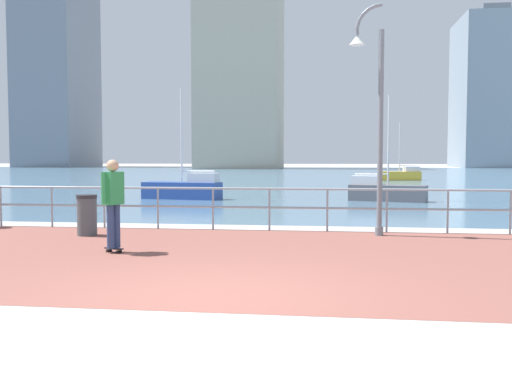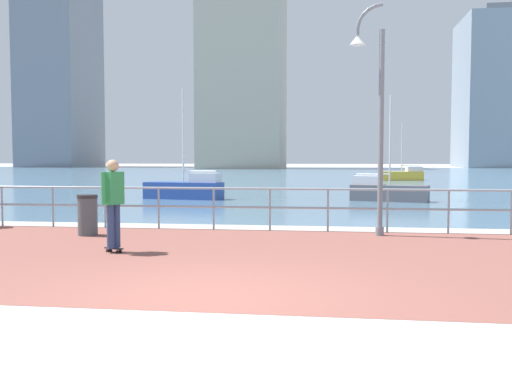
{
  "view_description": "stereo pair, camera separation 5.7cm",
  "coord_description": "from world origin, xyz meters",
  "px_view_note": "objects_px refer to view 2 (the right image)",
  "views": [
    {
      "loc": [
        1.43,
        -6.97,
        1.78
      ],
      "look_at": [
        0.02,
        4.06,
        1.1
      ],
      "focal_mm": 40.0,
      "sensor_mm": 36.0,
      "label": 1
    },
    {
      "loc": [
        1.49,
        -6.96,
        1.78
      ],
      "look_at": [
        0.02,
        4.06,
        1.1
      ],
      "focal_mm": 40.0,
      "sensor_mm": 36.0,
      "label": 2
    }
  ],
  "objects_px": {
    "trash_bin": "(88,215)",
    "sailboat_teal": "(186,188)",
    "sailboat_ivory": "(387,191)",
    "sailboat_navy": "(403,175)",
    "lamppost": "(374,108)",
    "skateboarder": "(113,197)"
  },
  "relations": [
    {
      "from": "lamppost",
      "to": "sailboat_navy",
      "type": "distance_m",
      "value": 32.47
    },
    {
      "from": "trash_bin",
      "to": "sailboat_navy",
      "type": "xyz_separation_m",
      "value": [
        10.97,
        32.94,
        -0.04
      ]
    },
    {
      "from": "skateboarder",
      "to": "sailboat_navy",
      "type": "xyz_separation_m",
      "value": [
        9.49,
        35.11,
        -0.61
      ]
    },
    {
      "from": "trash_bin",
      "to": "sailboat_teal",
      "type": "distance_m",
      "value": 11.47
    },
    {
      "from": "lamppost",
      "to": "sailboat_ivory",
      "type": "height_order",
      "value": "lamppost"
    },
    {
      "from": "lamppost",
      "to": "skateboarder",
      "type": "bearing_deg",
      "value": -148.36
    },
    {
      "from": "lamppost",
      "to": "skateboarder",
      "type": "xyz_separation_m",
      "value": [
        -4.95,
        -3.05,
        -1.84
      ]
    },
    {
      "from": "lamppost",
      "to": "skateboarder",
      "type": "distance_m",
      "value": 6.1
    },
    {
      "from": "sailboat_ivory",
      "to": "trash_bin",
      "type": "bearing_deg",
      "value": -124.21
    },
    {
      "from": "lamppost",
      "to": "trash_bin",
      "type": "bearing_deg",
      "value": -172.26
    },
    {
      "from": "skateboarder",
      "to": "trash_bin",
      "type": "xyz_separation_m",
      "value": [
        -1.48,
        2.18,
        -0.58
      ]
    },
    {
      "from": "lamppost",
      "to": "trash_bin",
      "type": "height_order",
      "value": "lamppost"
    },
    {
      "from": "trash_bin",
      "to": "sailboat_ivory",
      "type": "distance_m",
      "value": 13.74
    },
    {
      "from": "skateboarder",
      "to": "sailboat_ivory",
      "type": "relative_size",
      "value": 0.4
    },
    {
      "from": "sailboat_navy",
      "to": "skateboarder",
      "type": "bearing_deg",
      "value": -105.12
    },
    {
      "from": "skateboarder",
      "to": "sailboat_teal",
      "type": "relative_size",
      "value": 0.37
    },
    {
      "from": "sailboat_teal",
      "to": "skateboarder",
      "type": "bearing_deg",
      "value": -81.01
    },
    {
      "from": "skateboarder",
      "to": "sailboat_navy",
      "type": "bearing_deg",
      "value": 74.88
    },
    {
      "from": "sailboat_navy",
      "to": "sailboat_teal",
      "type": "bearing_deg",
      "value": -118.45
    },
    {
      "from": "sailboat_ivory",
      "to": "sailboat_navy",
      "type": "bearing_deg",
      "value": 81.44
    },
    {
      "from": "sailboat_teal",
      "to": "sailboat_ivory",
      "type": "xyz_separation_m",
      "value": [
        8.4,
        -0.09,
        -0.04
      ]
    },
    {
      "from": "lamppost",
      "to": "skateboarder",
      "type": "height_order",
      "value": "lamppost"
    }
  ]
}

